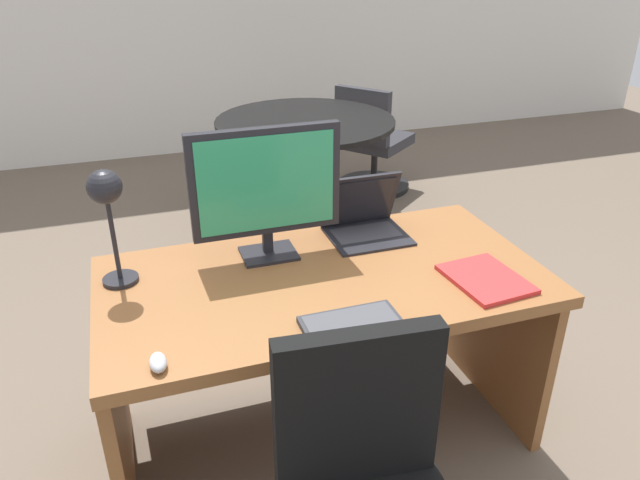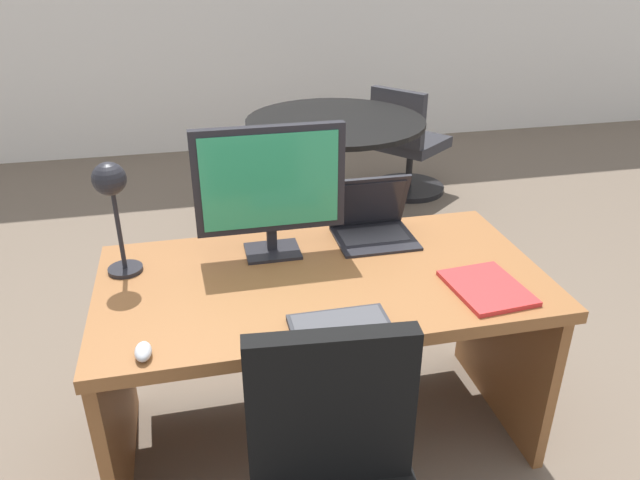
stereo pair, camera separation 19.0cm
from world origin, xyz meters
TOP-DOWN VIEW (x-y plane):
  - ground at (0.00, 1.50)m, footprint 12.00×12.00m
  - desk at (0.00, 0.04)m, footprint 1.54×0.80m
  - monitor at (-0.14, 0.21)m, footprint 0.54×0.16m
  - laptop at (0.26, 0.28)m, footprint 0.30×0.26m
  - keyboard at (-0.02, -0.31)m, footprint 0.30×0.13m
  - mouse at (-0.59, -0.33)m, footprint 0.05×0.08m
  - desk_lamp at (-0.67, 0.16)m, footprint 0.12×0.14m
  - book at (0.51, -0.21)m, footprint 0.25×0.30m
  - meeting_table at (0.49, 1.81)m, footprint 1.12×1.12m
  - meeting_chair_near at (1.19, 2.36)m, footprint 0.65×0.65m

SIDE VIEW (x-z plane):
  - ground at x=0.00m, z-range 0.00..0.00m
  - meeting_chair_near at x=1.19m, z-range -0.08..0.74m
  - desk at x=0.00m, z-range 0.17..0.90m
  - meeting_table at x=0.49m, z-range 0.20..0.97m
  - book at x=0.51m, z-range 0.73..0.75m
  - keyboard at x=-0.02m, z-range 0.73..0.75m
  - mouse at x=-0.59m, z-range 0.73..0.77m
  - laptop at x=0.26m, z-range 0.68..0.92m
  - monitor at x=-0.14m, z-range 0.76..1.25m
  - desk_lamp at x=-0.67m, z-range 0.82..1.24m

